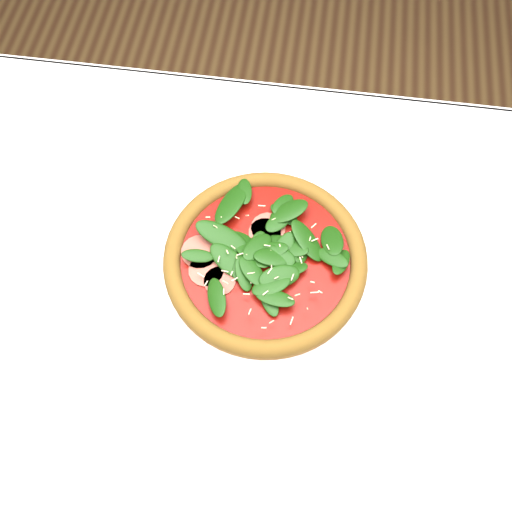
# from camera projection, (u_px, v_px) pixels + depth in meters

# --- Properties ---
(ground) EXTENTS (6.00, 6.00, 0.00)m
(ground) POSITION_uv_depth(u_px,v_px,m) (253.00, 397.00, 1.53)
(ground) COLOR brown
(ground) RESTS_ON ground
(dining_table) EXTENTS (1.21, 0.81, 0.75)m
(dining_table) POSITION_uv_depth(u_px,v_px,m) (251.00, 310.00, 0.95)
(dining_table) COLOR white
(dining_table) RESTS_ON ground
(plate) EXTENTS (0.35, 0.35, 0.02)m
(plate) POSITION_uv_depth(u_px,v_px,m) (265.00, 264.00, 0.86)
(plate) COLOR white
(plate) RESTS_ON dining_table
(pizza) EXTENTS (0.38, 0.38, 0.04)m
(pizza) POSITION_uv_depth(u_px,v_px,m) (265.00, 258.00, 0.85)
(pizza) COLOR olive
(pizza) RESTS_ON plate
(wine_glass) EXTENTS (0.08, 0.08, 0.20)m
(wine_glass) POSITION_uv_depth(u_px,v_px,m) (8.00, 113.00, 0.82)
(wine_glass) COLOR white
(wine_glass) RESTS_ON dining_table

